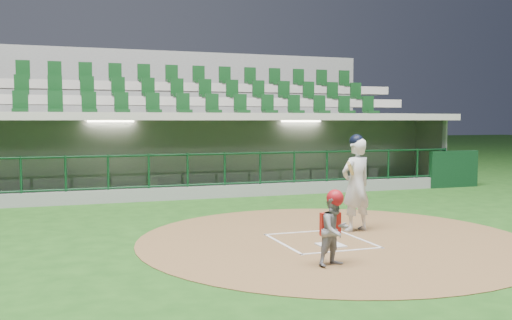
# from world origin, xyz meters

# --- Properties ---
(ground) EXTENTS (120.00, 120.00, 0.00)m
(ground) POSITION_xyz_m (0.00, 0.00, 0.00)
(ground) COLOR #194313
(ground) RESTS_ON ground
(dirt_circle) EXTENTS (7.20, 7.20, 0.01)m
(dirt_circle) POSITION_xyz_m (0.30, -0.20, 0.01)
(dirt_circle) COLOR brown
(dirt_circle) RESTS_ON ground
(home_plate) EXTENTS (0.43, 0.43, 0.02)m
(home_plate) POSITION_xyz_m (0.00, -0.70, 0.02)
(home_plate) COLOR silver
(home_plate) RESTS_ON dirt_circle
(batter_box_chalk) EXTENTS (1.55, 1.80, 0.01)m
(batter_box_chalk) POSITION_xyz_m (0.00, -0.30, 0.02)
(batter_box_chalk) COLOR white
(batter_box_chalk) RESTS_ON ground
(dugout_structure) EXTENTS (16.40, 3.70, 3.00)m
(dugout_structure) POSITION_xyz_m (0.14, 7.81, 0.96)
(dugout_structure) COLOR gray
(dugout_structure) RESTS_ON ground
(seating_deck) EXTENTS (17.00, 6.72, 5.15)m
(seating_deck) POSITION_xyz_m (0.00, 10.91, 1.42)
(seating_deck) COLOR gray
(seating_deck) RESTS_ON ground
(batter) EXTENTS (0.91, 0.93, 1.91)m
(batter) POSITION_xyz_m (1.07, 0.34, 0.96)
(batter) COLOR silver
(batter) RESTS_ON dirt_circle
(catcher) EXTENTS (0.62, 0.54, 1.15)m
(catcher) POSITION_xyz_m (-0.56, -1.94, 0.59)
(catcher) COLOR gray
(catcher) RESTS_ON dirt_circle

